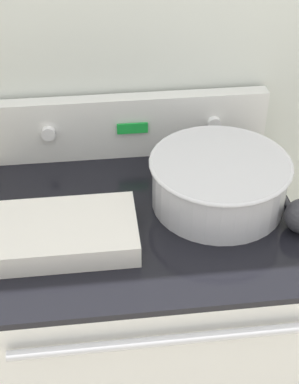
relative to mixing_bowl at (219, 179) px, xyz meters
name	(u,v)px	position (x,y,z in m)	size (l,w,h in m)	color
kitchen_wall	(128,45)	(-0.20, 0.33, 0.24)	(8.00, 0.05, 2.50)	silver
stove_range	(144,330)	(-0.20, -0.03, -0.54)	(0.80, 0.68, 0.93)	silver
control_panel	(131,126)	(-0.20, 0.27, 0.02)	(0.80, 0.07, 0.19)	silver
mixing_bowl	(219,179)	(0.00, 0.00, 0.00)	(0.37, 0.37, 0.13)	silver
casserole_dish	(68,231)	(-0.40, -0.11, -0.04)	(0.34, 0.22, 0.06)	silver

